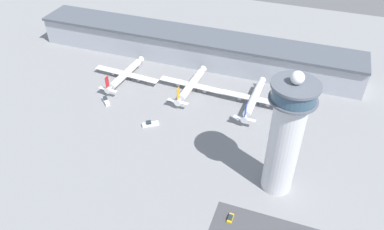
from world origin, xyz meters
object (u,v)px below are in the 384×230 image
at_px(airplane_gate_alpha, 125,74).
at_px(airplane_gate_charlie, 254,99).
at_px(control_tower, 286,135).
at_px(airplane_gate_bravo, 191,85).
at_px(service_truck_fuel, 150,124).
at_px(car_yellow_taxi, 230,218).
at_px(service_truck_catering, 106,101).

relative_size(airplane_gate_alpha, airplane_gate_charlie, 1.05).
bearing_deg(control_tower, airplane_gate_bravo, 136.67).
height_order(control_tower, airplane_gate_alpha, control_tower).
bearing_deg(airplane_gate_alpha, airplane_gate_charlie, 0.03).
xyz_separation_m(service_truck_fuel, car_yellow_taxi, (53.62, -41.68, -0.40)).
relative_size(control_tower, airplane_gate_charlie, 1.42).
xyz_separation_m(airplane_gate_charlie, service_truck_fuel, (-46.06, -34.35, -3.76)).
bearing_deg(airplane_gate_alpha, service_truck_catering, -89.36).
xyz_separation_m(airplane_gate_alpha, service_truck_catering, (0.27, -24.46, -2.85)).
bearing_deg(airplane_gate_charlie, airplane_gate_alpha, -179.97).
relative_size(airplane_gate_alpha, service_truck_fuel, 5.05).
height_order(airplane_gate_alpha, car_yellow_taxi, airplane_gate_alpha).
bearing_deg(service_truck_fuel, airplane_gate_bravo, 75.60).
height_order(airplane_gate_alpha, service_truck_catering, airplane_gate_alpha).
relative_size(control_tower, service_truck_fuel, 6.83).
height_order(airplane_gate_bravo, car_yellow_taxi, airplane_gate_bravo).
bearing_deg(service_truck_fuel, service_truck_catering, 162.57).
relative_size(airplane_gate_alpha, service_truck_catering, 5.95).
height_order(airplane_gate_bravo, service_truck_fuel, airplane_gate_bravo).
bearing_deg(airplane_gate_alpha, service_truck_fuel, -47.30).
bearing_deg(service_truck_fuel, car_yellow_taxi, -37.86).
height_order(control_tower, airplane_gate_charlie, control_tower).
bearing_deg(service_truck_catering, car_yellow_taxi, -31.23).
distance_m(service_truck_fuel, car_yellow_taxi, 67.91).
bearing_deg(airplane_gate_bravo, service_truck_fuel, -104.40).
bearing_deg(airplane_gate_bravo, service_truck_catering, -146.91).
bearing_deg(car_yellow_taxi, airplane_gate_charlie, 95.68).
bearing_deg(control_tower, service_truck_fuel, 164.79).
distance_m(airplane_gate_bravo, service_truck_fuel, 37.70).
xyz_separation_m(airplane_gate_alpha, service_truck_fuel, (31.66, -34.31, -3.03)).
relative_size(airplane_gate_bravo, service_truck_fuel, 4.75).
bearing_deg(service_truck_fuel, control_tower, -15.21).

